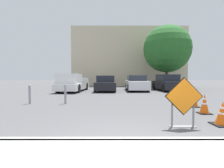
# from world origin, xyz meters

# --- Properties ---
(ground_plane) EXTENTS (96.00, 96.00, 0.00)m
(ground_plane) POSITION_xyz_m (0.00, 10.00, 0.00)
(ground_plane) COLOR #4C4C4F
(curb_lip) EXTENTS (21.86, 0.20, 0.14)m
(curb_lip) POSITION_xyz_m (0.00, 0.00, 0.07)
(curb_lip) COLOR beige
(curb_lip) RESTS_ON ground_plane
(road_closed_sign) EXTENTS (1.03, 0.20, 1.37)m
(road_closed_sign) POSITION_xyz_m (1.65, 1.23, 0.73)
(road_closed_sign) COLOR black
(road_closed_sign) RESTS_ON ground_plane
(traffic_cone_nearest) EXTENTS (0.53, 0.53, 0.68)m
(traffic_cone_nearest) POSITION_xyz_m (2.86, 1.46, 0.33)
(traffic_cone_nearest) COLOR black
(traffic_cone_nearest) RESTS_ON ground_plane
(traffic_cone_second) EXTENTS (0.43, 0.43, 0.75)m
(traffic_cone_second) POSITION_xyz_m (3.15, 2.98, 0.36)
(traffic_cone_second) COLOR black
(traffic_cone_second) RESTS_ON ground_plane
(traffic_cone_third) EXTENTS (0.40, 0.40, 0.75)m
(traffic_cone_third) POSITION_xyz_m (3.44, 4.36, 0.36)
(traffic_cone_third) COLOR black
(traffic_cone_third) RESTS_ON ground_plane
(pickup_truck) EXTENTS (2.23, 5.43, 1.60)m
(pickup_truck) POSITION_xyz_m (-3.88, 12.29, 0.72)
(pickup_truck) COLOR silver
(pickup_truck) RESTS_ON ground_plane
(parked_car_nearest) EXTENTS (1.92, 4.56, 1.44)m
(parked_car_nearest) POSITION_xyz_m (-0.88, 12.99, 0.67)
(parked_car_nearest) COLOR black
(parked_car_nearest) RESTS_ON ground_plane
(parked_car_second) EXTENTS (1.97, 4.54, 1.46)m
(parked_car_second) POSITION_xyz_m (2.09, 13.33, 0.69)
(parked_car_second) COLOR silver
(parked_car_second) RESTS_ON ground_plane
(parked_car_third) EXTENTS (2.18, 4.39, 1.55)m
(parked_car_third) POSITION_xyz_m (5.05, 13.23, 0.71)
(parked_car_third) COLOR black
(parked_car_third) RESTS_ON ground_plane
(bollard_nearest) EXTENTS (0.12, 0.12, 0.99)m
(bollard_nearest) POSITION_xyz_m (-2.62, 5.27, 0.52)
(bollard_nearest) COLOR gray
(bollard_nearest) RESTS_ON ground_plane
(bollard_second) EXTENTS (0.12, 0.12, 0.97)m
(bollard_second) POSITION_xyz_m (-4.41, 5.27, 0.51)
(bollard_second) COLOR gray
(bollard_second) RESTS_ON ground_plane
(building_facade_backdrop) EXTENTS (16.13, 5.00, 8.29)m
(building_facade_backdrop) POSITION_xyz_m (2.14, 23.19, 4.14)
(building_facade_backdrop) COLOR beige
(building_facade_backdrop) RESTS_ON ground_plane
(street_tree_behind_lot) EXTENTS (5.45, 5.45, 7.27)m
(street_tree_behind_lot) POSITION_xyz_m (6.11, 16.95, 4.54)
(street_tree_behind_lot) COLOR #513823
(street_tree_behind_lot) RESTS_ON ground_plane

